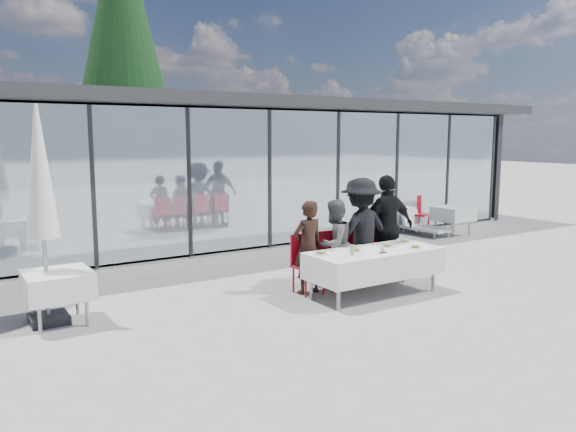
# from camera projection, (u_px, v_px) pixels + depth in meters

# --- Properties ---
(ground) EXTENTS (90.00, 90.00, 0.00)m
(ground) POSITION_uv_depth(u_px,v_px,m) (342.00, 298.00, 9.01)
(ground) COLOR #999691
(ground) RESTS_ON ground
(pavilion) EXTENTS (14.80, 8.80, 3.44)m
(pavilion) POSITION_uv_depth(u_px,v_px,m) (226.00, 151.00, 16.58)
(pavilion) COLOR gray
(pavilion) RESTS_ON ground
(treeline) EXTENTS (62.50, 2.00, 4.40)m
(treeline) POSITION_uv_depth(u_px,v_px,m) (1.00, 143.00, 30.98)
(treeline) COLOR black
(treeline) RESTS_ON ground
(dining_table) EXTENTS (2.26, 0.96, 0.75)m
(dining_table) POSITION_uv_depth(u_px,v_px,m) (374.00, 263.00, 9.08)
(dining_table) COLOR silver
(dining_table) RESTS_ON ground
(diner_a) EXTENTS (0.59, 0.59, 1.54)m
(diner_a) POSITION_uv_depth(u_px,v_px,m) (308.00, 247.00, 9.18)
(diner_a) COLOR black
(diner_a) RESTS_ON ground
(diner_chair_a) EXTENTS (0.44, 0.44, 0.97)m
(diner_chair_a) POSITION_uv_depth(u_px,v_px,m) (306.00, 260.00, 9.26)
(diner_chair_a) COLOR #B30B1B
(diner_chair_a) RESTS_ON ground
(diner_b) EXTENTS (0.95, 0.95, 1.53)m
(diner_b) POSITION_uv_depth(u_px,v_px,m) (334.00, 244.00, 9.47)
(diner_b) COLOR #545454
(diner_b) RESTS_ON ground
(diner_chair_b) EXTENTS (0.44, 0.44, 0.97)m
(diner_chair_b) POSITION_uv_depth(u_px,v_px,m) (332.00, 257.00, 9.55)
(diner_chair_b) COLOR #B30B1B
(diner_chair_b) RESTS_ON ground
(diner_c) EXTENTS (1.27, 1.27, 1.86)m
(diner_c) POSITION_uv_depth(u_px,v_px,m) (361.00, 231.00, 9.75)
(diner_c) COLOR black
(diner_c) RESTS_ON ground
(diner_chair_c) EXTENTS (0.44, 0.44, 0.97)m
(diner_chair_c) POSITION_uv_depth(u_px,v_px,m) (358.00, 253.00, 9.86)
(diner_chair_c) COLOR #B30B1B
(diner_chair_c) RESTS_ON ground
(diner_d) EXTENTS (1.19, 1.19, 1.89)m
(diner_d) POSITION_uv_depth(u_px,v_px,m) (387.00, 227.00, 10.08)
(diner_d) COLOR black
(diner_d) RESTS_ON ground
(diner_chair_d) EXTENTS (0.44, 0.44, 0.97)m
(diner_chair_d) POSITION_uv_depth(u_px,v_px,m) (384.00, 249.00, 10.19)
(diner_chair_d) COLOR #B30B1B
(diner_chair_d) RESTS_ON ground
(plate_a) EXTENTS (0.26, 0.26, 0.07)m
(plate_a) POSITION_uv_depth(u_px,v_px,m) (321.00, 253.00, 8.71)
(plate_a) COLOR white
(plate_a) RESTS_ON dining_table
(plate_b) EXTENTS (0.26, 0.26, 0.07)m
(plate_b) POSITION_uv_depth(u_px,v_px,m) (355.00, 250.00, 8.93)
(plate_b) COLOR white
(plate_b) RESTS_ON dining_table
(plate_c) EXTENTS (0.26, 0.26, 0.07)m
(plate_c) POSITION_uv_depth(u_px,v_px,m) (388.00, 245.00, 9.31)
(plate_c) COLOR white
(plate_c) RESTS_ON dining_table
(plate_d) EXTENTS (0.26, 0.26, 0.07)m
(plate_d) POSITION_uv_depth(u_px,v_px,m) (405.00, 241.00, 9.70)
(plate_d) COLOR white
(plate_d) RESTS_ON dining_table
(plate_extra) EXTENTS (0.26, 0.26, 0.07)m
(plate_extra) POSITION_uv_depth(u_px,v_px,m) (416.00, 247.00, 9.19)
(plate_extra) COLOR white
(plate_extra) RESTS_ON dining_table
(juice_bottle) EXTENTS (0.06, 0.06, 0.16)m
(juice_bottle) POSITION_uv_depth(u_px,v_px,m) (352.00, 250.00, 8.67)
(juice_bottle) COLOR #8CC753
(juice_bottle) RESTS_ON dining_table
(drinking_glasses) EXTENTS (0.07, 0.07, 0.10)m
(drinking_glasses) POSITION_uv_depth(u_px,v_px,m) (383.00, 250.00, 8.84)
(drinking_glasses) COLOR silver
(drinking_glasses) RESTS_ON dining_table
(folded_eyeglasses) EXTENTS (0.14, 0.03, 0.01)m
(folded_eyeglasses) POSITION_uv_depth(u_px,v_px,m) (383.00, 253.00, 8.82)
(folded_eyeglasses) COLOR black
(folded_eyeglasses) RESTS_ON dining_table
(spare_table_left) EXTENTS (0.86, 0.86, 0.74)m
(spare_table_left) POSITION_uv_depth(u_px,v_px,m) (58.00, 285.00, 7.67)
(spare_table_left) COLOR silver
(spare_table_left) RESTS_ON ground
(spare_table_right) EXTENTS (0.86, 0.86, 0.74)m
(spare_table_right) POSITION_uv_depth(u_px,v_px,m) (453.00, 214.00, 14.68)
(spare_table_right) COLOR silver
(spare_table_right) RESTS_ON ground
(spare_chair_a) EXTENTS (0.59, 0.59, 0.97)m
(spare_chair_a) POSITION_uv_depth(u_px,v_px,m) (416.00, 211.00, 15.34)
(spare_chair_a) COLOR #B30B1B
(spare_chair_a) RESTS_ON ground
(spare_chair_b) EXTENTS (0.47, 0.47, 0.97)m
(spare_chair_b) POSITION_uv_depth(u_px,v_px,m) (412.00, 211.00, 15.39)
(spare_chair_b) COLOR #B30B1B
(spare_chair_b) RESTS_ON ground
(market_umbrella) EXTENTS (0.50, 0.50, 3.00)m
(market_umbrella) POSITION_uv_depth(u_px,v_px,m) (41.00, 185.00, 7.52)
(market_umbrella) COLOR black
(market_umbrella) RESTS_ON ground
(lounger) EXTENTS (0.70, 1.37, 0.72)m
(lounger) POSITION_uv_depth(u_px,v_px,m) (421.00, 224.00, 14.83)
(lounger) COLOR white
(lounger) RESTS_ON ground
(conifer_tree) EXTENTS (4.00, 4.00, 10.50)m
(conifer_tree) POSITION_uv_depth(u_px,v_px,m) (122.00, 36.00, 19.27)
(conifer_tree) COLOR #382316
(conifer_tree) RESTS_ON ground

